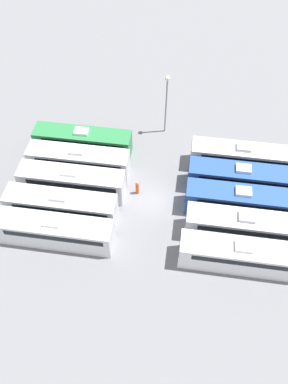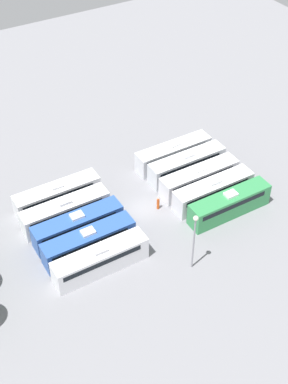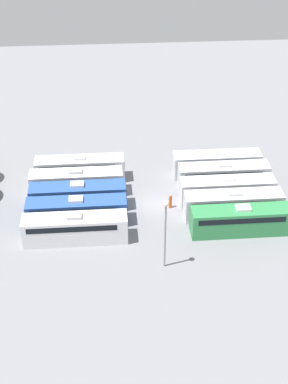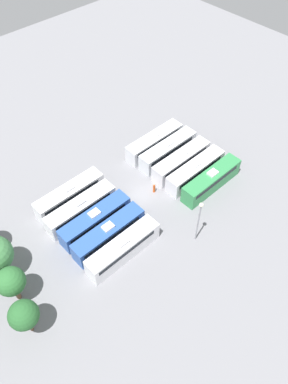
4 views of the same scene
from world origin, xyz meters
name	(u,v)px [view 2 (image 2 of 4)]	position (x,y,z in m)	size (l,w,h in m)	color
ground_plane	(142,210)	(0.00, 0.00, 0.00)	(124.73, 124.73, 0.00)	gray
bus_0	(229,204)	(-6.32, -9.30, 1.71)	(2.58, 11.46, 3.47)	#338C4C
bus_1	(213,191)	(-3.18, -9.02, 1.71)	(2.58, 11.46, 3.47)	silver
bus_2	(199,178)	(-0.09, -8.97, 1.71)	(2.58, 11.46, 3.47)	silver
bus_3	(187,164)	(3.25, -9.20, 1.71)	(2.58, 11.46, 3.47)	silver
bus_4	(173,153)	(6.32, -8.95, 1.71)	(2.58, 11.46, 3.47)	silver
bus_5	(100,259)	(-6.35, 9.24, 1.71)	(2.58, 11.46, 3.47)	white
bus_6	(89,242)	(-3.15, 9.14, 1.71)	(2.58, 11.46, 3.47)	#2D56A8
bus_7	(78,225)	(0.00, 9.08, 1.71)	(2.58, 11.46, 3.47)	#2D56A8
bus_8	(65,211)	(3.13, 9.33, 1.71)	(2.58, 11.46, 3.47)	white
bus_9	(57,195)	(6.44, 8.98, 1.71)	(2.58, 11.46, 3.47)	white
worker_person	(158,203)	(-0.86, -1.98, 0.86)	(0.36, 0.36, 1.85)	#CC4C19
light_pole	(194,234)	(-11.41, -0.07, 5.49)	(0.60, 0.60, 8.15)	gray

